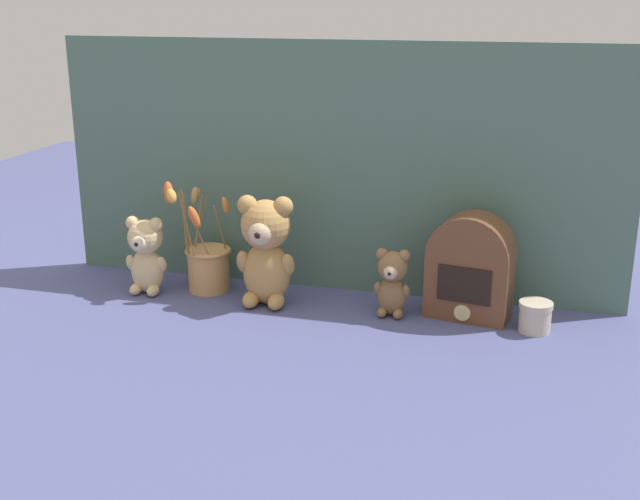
% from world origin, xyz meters
% --- Properties ---
extents(ground_plane, '(4.00, 4.00, 0.00)m').
position_xyz_m(ground_plane, '(0.00, 0.00, 0.00)').
color(ground_plane, '#4C5184').
extents(backdrop_wall, '(1.53, 0.02, 0.67)m').
position_xyz_m(backdrop_wall, '(0.00, 0.17, 0.33)').
color(backdrop_wall, '#4C6B5B').
rests_on(backdrop_wall, ground).
extents(teddy_bear_large, '(0.16, 0.15, 0.29)m').
position_xyz_m(teddy_bear_large, '(-0.14, 0.00, 0.15)').
color(teddy_bear_large, tan).
rests_on(teddy_bear_large, ground).
extents(teddy_bear_medium, '(0.11, 0.11, 0.21)m').
position_xyz_m(teddy_bear_medium, '(-0.48, -0.00, 0.11)').
color(teddy_bear_medium, '#DBBC84').
rests_on(teddy_bear_medium, ground).
extents(teddy_bear_small, '(0.09, 0.09, 0.17)m').
position_xyz_m(teddy_bear_small, '(0.19, 0.01, 0.09)').
color(teddy_bear_small, olive).
rests_on(teddy_bear_small, ground).
extents(flower_vase, '(0.18, 0.16, 0.31)m').
position_xyz_m(flower_vase, '(-0.33, 0.06, 0.08)').
color(flower_vase, tan).
rests_on(flower_vase, ground).
extents(vintage_radio, '(0.22, 0.14, 0.27)m').
position_xyz_m(vintage_radio, '(0.38, 0.05, 0.13)').
color(vintage_radio, brown).
rests_on(vintage_radio, ground).
extents(decorative_tin_tall, '(0.08, 0.08, 0.08)m').
position_xyz_m(decorative_tin_tall, '(0.54, -0.00, 0.04)').
color(decorative_tin_tall, beige).
rests_on(decorative_tin_tall, ground).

